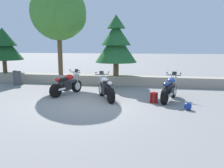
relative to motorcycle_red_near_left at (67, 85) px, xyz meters
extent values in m
plane|color=gray|center=(1.57, -1.56, -0.49)|extent=(120.00, 120.00, 0.00)
cube|color=#A89E89|center=(1.57, 3.24, -0.21)|extent=(36.00, 0.80, 0.55)
cylinder|color=black|center=(0.25, 0.65, -0.18)|extent=(0.36, 0.63, 0.62)
cylinder|color=black|center=(-0.28, -0.69, -0.18)|extent=(0.40, 0.64, 0.62)
cylinder|color=silver|center=(0.25, 0.65, -0.18)|extent=(0.29, 0.42, 0.38)
cube|color=black|center=(-0.03, -0.07, -0.08)|extent=(0.47, 0.56, 0.34)
cube|color=#2D2D30|center=(0.01, 0.02, 0.12)|extent=(0.54, 1.07, 0.12)
ellipsoid|color=red|center=(0.06, 0.16, 0.34)|extent=(0.51, 0.61, 0.26)
cube|color=black|center=(-0.11, -0.28, 0.28)|extent=(0.45, 0.62, 0.12)
ellipsoid|color=red|center=(-0.23, -0.56, 0.32)|extent=(0.31, 0.34, 0.16)
cylinder|color=#2D2D30|center=(0.22, 0.57, 0.54)|extent=(0.63, 0.28, 0.04)
sphere|color=silver|center=(0.21, 0.73, 0.40)|extent=(0.13, 0.13, 0.13)
sphere|color=silver|center=(0.34, 0.68, 0.40)|extent=(0.13, 0.13, 0.13)
cube|color=#26282D|center=(0.26, 0.67, 0.60)|extent=(0.22, 0.16, 0.18)
cylinder|color=silver|center=(-0.04, -0.53, -0.13)|extent=(0.24, 0.39, 0.11)
cylinder|color=silver|center=(0.16, 0.64, 0.18)|extent=(0.10, 0.17, 0.73)
cylinder|color=silver|center=(0.32, 0.58, 0.18)|extent=(0.10, 0.17, 0.73)
sphere|color=#2D2D30|center=(-0.07, 0.65, 0.64)|extent=(0.07, 0.07, 0.07)
sphere|color=#2D2D30|center=(0.49, 0.42, 0.64)|extent=(0.07, 0.07, 0.07)
cylinder|color=black|center=(1.71, 0.04, -0.18)|extent=(0.41, 0.61, 0.62)
cylinder|color=black|center=(2.38, -1.24, -0.18)|extent=(0.45, 0.63, 0.62)
cylinder|color=silver|center=(1.71, 0.04, -0.18)|extent=(0.32, 0.41, 0.38)
cube|color=black|center=(2.07, -0.65, -0.08)|extent=(0.51, 0.57, 0.34)
cube|color=#2D2D30|center=(2.02, -0.56, 0.12)|extent=(0.64, 1.04, 0.12)
ellipsoid|color=#BCBCC1|center=(1.95, -0.42, 0.34)|extent=(0.54, 0.62, 0.26)
cube|color=black|center=(2.17, -0.85, 0.28)|extent=(0.49, 0.62, 0.12)
ellipsoid|color=#BCBCC1|center=(2.31, -1.11, 0.32)|extent=(0.33, 0.35, 0.16)
cylinder|color=#2D2D30|center=(1.74, -0.03, 0.54)|extent=(0.60, 0.34, 0.04)
sphere|color=silver|center=(1.62, 0.06, 0.40)|extent=(0.13, 0.13, 0.13)
sphere|color=silver|center=(1.74, 0.12, 0.40)|extent=(0.13, 0.13, 0.13)
cube|color=#26282D|center=(1.70, 0.05, 0.60)|extent=(0.22, 0.18, 0.18)
cylinder|color=silver|center=(2.41, -0.95, -0.13)|extent=(0.27, 0.39, 0.11)
cylinder|color=silver|center=(1.65, -0.04, 0.18)|extent=(0.12, 0.17, 0.73)
cylinder|color=silver|center=(1.81, 0.04, 0.18)|extent=(0.12, 0.17, 0.73)
sphere|color=#2D2D30|center=(1.50, -0.21, 0.64)|extent=(0.07, 0.07, 0.07)
sphere|color=#2D2D30|center=(2.03, 0.07, 0.64)|extent=(0.07, 0.07, 0.07)
cylinder|color=black|center=(5.01, 0.36, -0.18)|extent=(0.33, 0.63, 0.62)
cylinder|color=black|center=(4.54, -1.01, -0.18)|extent=(0.37, 0.64, 0.62)
cylinder|color=silver|center=(5.01, 0.36, -0.18)|extent=(0.28, 0.42, 0.38)
cube|color=black|center=(4.76, -0.37, -0.08)|extent=(0.46, 0.56, 0.34)
cube|color=#2D2D30|center=(4.79, -0.28, 0.12)|extent=(0.49, 1.09, 0.12)
ellipsoid|color=#2347A8|center=(4.84, -0.14, 0.34)|extent=(0.49, 0.60, 0.26)
cube|color=black|center=(4.68, -0.59, 0.28)|extent=(0.43, 0.61, 0.12)
ellipsoid|color=#2347A8|center=(4.59, -0.88, 0.32)|extent=(0.30, 0.34, 0.16)
cylinder|color=#2D2D30|center=(4.98, 0.28, 0.54)|extent=(0.64, 0.25, 0.04)
sphere|color=silver|center=(4.96, 0.43, 0.40)|extent=(0.13, 0.13, 0.13)
sphere|color=silver|center=(5.09, 0.39, 0.40)|extent=(0.13, 0.13, 0.13)
cube|color=#26282D|center=(5.01, 0.37, 0.60)|extent=(0.22, 0.15, 0.18)
cylinder|color=silver|center=(4.77, -0.83, -0.13)|extent=(0.23, 0.40, 0.11)
cylinder|color=silver|center=(4.91, 0.35, 0.18)|extent=(0.09, 0.17, 0.73)
cylinder|color=silver|center=(5.08, 0.29, 0.18)|extent=(0.09, 0.17, 0.73)
sphere|color=#2D2D30|center=(4.68, 0.34, 0.64)|extent=(0.07, 0.07, 0.07)
sphere|color=#2D2D30|center=(5.25, 0.14, 0.64)|extent=(0.07, 0.07, 0.07)
cube|color=#A31E1E|center=(4.12, -0.87, -0.27)|extent=(0.33, 0.23, 0.44)
cube|color=#A31E1E|center=(4.14, -0.76, -0.31)|extent=(0.25, 0.09, 0.24)
ellipsoid|color=#A31E1E|center=(4.12, -0.87, -0.06)|extent=(0.31, 0.22, 0.08)
cube|color=#591010|center=(4.02, -0.96, -0.25)|extent=(0.05, 0.04, 0.37)
cube|color=#591010|center=(4.18, -0.99, -0.25)|extent=(0.05, 0.04, 0.37)
sphere|color=navy|center=(5.35, -1.68, -0.35)|extent=(0.28, 0.28, 0.28)
ellipsoid|color=black|center=(5.35, -1.76, -0.34)|extent=(0.23, 0.06, 0.12)
cube|color=navy|center=(5.35, -1.76, -0.42)|extent=(0.20, 0.08, 0.08)
cylinder|color=brown|center=(-5.75, 3.43, 0.64)|extent=(0.27, 0.27, 1.14)
cone|color=#194C23|center=(-5.75, 3.43, 1.75)|extent=(2.51, 2.51, 1.66)
cone|color=#194C23|center=(-5.75, 3.43, 2.44)|extent=(1.81, 1.81, 1.20)
cylinder|color=brown|center=(-1.59, 3.02, 1.32)|extent=(0.28, 0.28, 2.51)
sphere|color=#428433|center=(-1.59, 3.02, 3.82)|extent=(3.31, 3.31, 3.31)
sphere|color=#428433|center=(-0.85, 2.52, 3.49)|extent=(2.15, 2.15, 2.15)
cylinder|color=brown|center=(1.88, 3.12, 0.61)|extent=(0.33, 0.33, 1.09)
cone|color=#23602D|center=(1.88, 3.12, 1.78)|extent=(2.47, 2.47, 1.79)
cone|color=#23602D|center=(1.88, 3.12, 2.51)|extent=(1.78, 1.78, 1.29)
cone|color=#23602D|center=(1.88, 3.12, 3.24)|extent=(1.09, 1.09, 0.79)
cylinder|color=#4C4C51|center=(-3.98, 2.04, -0.09)|extent=(0.44, 0.44, 0.80)
cylinder|color=#2D2D30|center=(-3.98, 2.04, 0.34)|extent=(0.46, 0.46, 0.06)
camera|label=1|loc=(4.00, -9.98, 1.85)|focal=35.66mm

